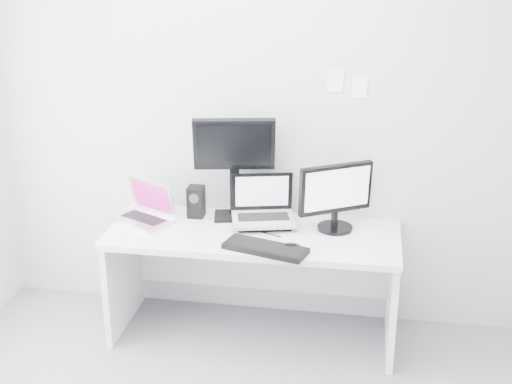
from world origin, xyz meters
TOP-DOWN VIEW (x-y plane):
  - back_wall at (0.00, 1.60)m, footprint 3.60×0.00m
  - desk at (0.00, 1.25)m, footprint 1.80×0.70m
  - macbook at (-0.73, 1.29)m, footprint 0.44×0.40m
  - speaker at (-0.41, 1.43)m, footprint 0.12×0.12m
  - dell_laptop at (0.05, 1.35)m, footprint 0.45×0.39m
  - rear_monitor at (-0.16, 1.46)m, footprint 0.54×0.28m
  - samsung_monitor at (0.50, 1.37)m, footprint 0.52×0.43m
  - keyboard at (0.12, 0.99)m, footprint 0.52×0.30m
  - mouse at (0.26, 1.03)m, footprint 0.12×0.08m
  - wall_note_0 at (0.45, 1.59)m, footprint 0.10×0.00m
  - wall_note_1 at (0.60, 1.59)m, footprint 0.09×0.00m

SIDE VIEW (x-z plane):
  - desk at x=0.00m, z-range 0.00..0.73m
  - keyboard at x=0.12m, z-range 0.73..0.76m
  - mouse at x=0.26m, z-range 0.73..0.77m
  - speaker at x=-0.41m, z-range 0.73..0.94m
  - macbook at x=-0.73m, z-range 0.73..1.00m
  - dell_laptop at x=0.05m, z-range 0.73..1.06m
  - samsung_monitor at x=0.50m, z-range 0.73..1.17m
  - rear_monitor at x=-0.16m, z-range 0.73..1.42m
  - back_wall at x=0.00m, z-range -0.45..3.15m
  - wall_note_1 at x=0.60m, z-range 1.52..1.65m
  - wall_note_0 at x=0.45m, z-range 1.55..1.69m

